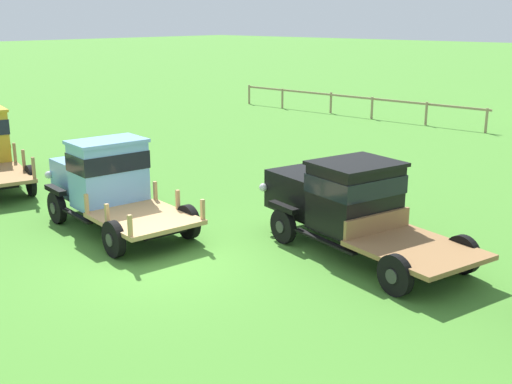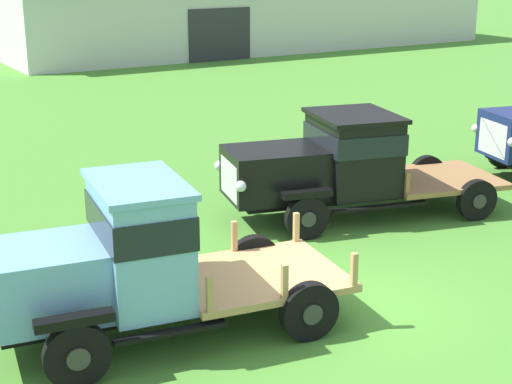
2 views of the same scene
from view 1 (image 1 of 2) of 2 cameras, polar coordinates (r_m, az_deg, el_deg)
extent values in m
plane|color=#47842D|center=(13.86, -7.81, -6.05)|extent=(240.00, 240.00, 0.00)
cylinder|color=#997F60|center=(30.37, 19.80, 5.99)|extent=(0.12, 0.12, 1.11)
cylinder|color=#997F60|center=(31.74, 14.89, 6.75)|extent=(0.12, 0.12, 1.11)
cylinder|color=#997F60|center=(33.13, 10.27, 7.36)|extent=(0.12, 0.12, 1.11)
cylinder|color=#997F60|center=(34.83, 6.67, 7.89)|extent=(0.12, 0.12, 1.11)
cylinder|color=#997F60|center=(36.43, 2.36, 8.30)|extent=(0.12, 0.12, 1.11)
cylinder|color=#997F60|center=(38.32, -0.61, 8.66)|extent=(0.12, 0.12, 1.11)
cube|color=#997F60|center=(33.92, 8.65, 8.36)|extent=(14.67, 0.08, 0.10)
cylinder|color=black|center=(22.84, -21.34, 2.76)|extent=(0.91, 0.38, 0.91)
cylinder|color=#2D2D2D|center=(22.85, -21.13, 2.78)|extent=(0.31, 0.12, 0.32)
cylinder|color=black|center=(19.56, -19.41, 0.96)|extent=(0.91, 0.38, 0.91)
cylinder|color=#2D2D2D|center=(19.57, -19.17, 0.99)|extent=(0.31, 0.12, 0.32)
cube|color=black|center=(22.74, -21.46, 3.99)|extent=(1.06, 0.48, 0.12)
cube|color=black|center=(21.62, -20.77, 2.32)|extent=(1.54, 0.57, 0.05)
cube|color=#9E7547|center=(20.96, -20.66, 3.29)|extent=(0.10, 0.10, 0.60)
cube|color=#9E7547|center=(19.81, -19.95, 2.70)|extent=(0.10, 0.10, 0.60)
cube|color=#9E7547|center=(18.66, -19.16, 2.04)|extent=(0.10, 0.10, 0.60)
cylinder|color=black|center=(16.80, -17.28, -1.32)|extent=(0.82, 0.30, 0.81)
cylinder|color=#2D2D2D|center=(16.76, -17.61, -1.39)|extent=(0.28, 0.07, 0.28)
cylinder|color=black|center=(17.55, -11.54, -0.22)|extent=(0.82, 0.30, 0.81)
cylinder|color=#2D2D2D|center=(17.60, -11.24, -0.16)|extent=(0.28, 0.07, 0.28)
cylinder|color=black|center=(14.13, -12.54, -4.11)|extent=(0.82, 0.30, 0.81)
cylinder|color=#2D2D2D|center=(14.09, -12.91, -4.19)|extent=(0.28, 0.07, 0.28)
cylinder|color=black|center=(15.02, -6.06, -2.64)|extent=(0.82, 0.30, 0.81)
cylinder|color=#2D2D2D|center=(15.08, -5.72, -2.57)|extent=(0.28, 0.07, 0.28)
cube|color=black|center=(15.90, -12.17, -1.59)|extent=(4.57, 1.70, 0.12)
cube|color=#70A3D1|center=(17.21, -14.80, 1.30)|extent=(1.73, 1.55, 0.91)
cube|color=silver|center=(17.88, -15.80, 1.60)|extent=(0.21, 1.05, 0.68)
sphere|color=silver|center=(17.61, -17.95, 1.46)|extent=(0.20, 0.20, 0.20)
sphere|color=silver|center=(18.16, -13.77, 2.17)|extent=(0.20, 0.20, 0.20)
cube|color=black|center=(16.68, -17.40, 0.17)|extent=(0.95, 0.33, 0.12)
cube|color=black|center=(17.44, -11.62, 1.21)|extent=(0.95, 0.33, 0.12)
cube|color=#70A3D1|center=(16.00, -12.94, 1.55)|extent=(1.26, 1.81, 1.54)
cube|color=black|center=(15.92, -13.02, 2.77)|extent=(1.30, 1.85, 0.43)
cube|color=#70A3D1|center=(15.83, -13.12, 4.40)|extent=(1.37, 1.90, 0.08)
cube|color=black|center=(15.76, -15.62, -2.05)|extent=(1.44, 0.35, 0.05)
cube|color=black|center=(16.55, -9.72, -0.87)|extent=(1.44, 0.35, 0.05)
cube|color=tan|center=(14.78, -9.90, -2.32)|extent=(2.54, 2.22, 0.10)
cube|color=tan|center=(15.19, -14.83, -1.02)|extent=(0.09, 0.09, 0.46)
cube|color=tan|center=(15.98, -8.95, 0.12)|extent=(0.09, 0.09, 0.46)
cube|color=tan|center=(14.30, -13.10, -1.93)|extent=(0.09, 0.09, 0.46)
cube|color=tan|center=(15.14, -6.97, -0.67)|extent=(0.09, 0.09, 0.46)
cube|color=tan|center=(13.42, -11.14, -2.95)|extent=(0.09, 0.09, 0.46)
cube|color=tan|center=(14.31, -4.76, -1.55)|extent=(0.09, 0.09, 0.46)
cylinder|color=black|center=(14.66, 2.43, -3.05)|extent=(0.81, 0.35, 0.80)
cylinder|color=#2D2D2D|center=(14.60, 2.13, -3.12)|extent=(0.28, 0.09, 0.28)
cylinder|color=black|center=(15.82, 8.02, -1.79)|extent=(0.81, 0.35, 0.80)
cylinder|color=#2D2D2D|center=(15.89, 8.28, -1.73)|extent=(0.28, 0.09, 0.28)
cylinder|color=black|center=(12.23, 12.26, -7.25)|extent=(0.81, 0.35, 0.80)
cylinder|color=#2D2D2D|center=(12.16, 11.94, -7.35)|extent=(0.28, 0.09, 0.28)
cylinder|color=black|center=(13.60, 17.89, -5.30)|extent=(0.81, 0.35, 0.80)
cylinder|color=#2D2D2D|center=(13.68, 18.14, -5.21)|extent=(0.28, 0.09, 0.28)
cube|color=black|center=(14.10, 9.36, -3.67)|extent=(5.13, 2.20, 0.12)
cube|color=black|center=(15.25, 4.75, 0.01)|extent=(2.06, 1.73, 0.92)
cube|color=silver|center=(15.92, 2.78, 0.53)|extent=(0.30, 1.04, 0.69)
sphere|color=silver|center=(15.51, 0.64, 0.41)|extent=(0.20, 0.20, 0.20)
sphere|color=silver|center=(16.34, 4.78, 1.14)|extent=(0.20, 0.20, 0.20)
cube|color=black|center=(14.52, 2.45, -1.37)|extent=(0.94, 0.41, 0.12)
cube|color=black|center=(15.70, 8.08, -0.23)|extent=(0.94, 0.41, 0.12)
cube|color=black|center=(14.05, 8.79, -0.45)|extent=(1.70, 1.95, 1.41)
cube|color=black|center=(13.96, 8.84, 0.80)|extent=(1.76, 2.00, 0.39)
cube|color=black|center=(13.86, 8.91, 2.50)|extent=(1.85, 2.06, 0.08)
cube|color=black|center=(13.59, 6.12, -4.37)|extent=(1.86, 0.58, 0.05)
cube|color=black|center=(14.82, 11.69, -2.92)|extent=(1.86, 0.58, 0.05)
cube|color=olive|center=(13.04, 14.14, -5.02)|extent=(2.70, 2.44, 0.10)
cube|color=olive|center=(13.68, 10.74, -2.83)|extent=(0.50, 1.79, 0.44)
camera|label=2|loc=(16.46, -49.19, 9.97)|focal=55.00mm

